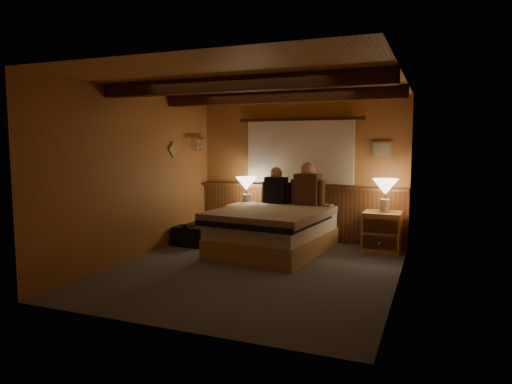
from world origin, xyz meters
The scene contains 19 objects.
floor centered at (0.00, 0.00, 0.00)m, with size 4.20×4.20×0.00m, color #585D69.
ceiling centered at (0.00, 0.00, 2.40)m, with size 4.20×4.20×0.00m, color tan.
wall_back centered at (0.00, 2.10, 1.20)m, with size 3.60×3.60×0.00m, color #B57941.
wall_left centered at (-1.80, 0.00, 1.20)m, with size 4.20×4.20×0.00m, color #B57941.
wall_right centered at (1.80, 0.00, 1.20)m, with size 4.20×4.20×0.00m, color #B57941.
wall_front centered at (0.00, -2.10, 1.20)m, with size 3.60×3.60×0.00m, color #B57941.
wainscot centered at (0.00, 2.04, 0.49)m, with size 3.60×0.23×0.94m.
curtain_window centered at (0.00, 2.03, 1.52)m, with size 2.18×0.09×1.11m.
ceiling_beams centered at (0.00, 0.15, 2.31)m, with size 3.60×1.65×0.16m.
coat_rail centered at (-1.72, 1.58, 1.67)m, with size 0.05×0.55×0.24m.
framed_print centered at (1.35, 2.08, 1.55)m, with size 0.30×0.04×0.25m.
bed centered at (-0.09, 0.98, 0.34)m, with size 1.70×2.09×0.66m.
nightstand_left centered at (-0.85, 1.73, 0.30)m, with size 0.58×0.53×0.60m.
nightstand_right centered at (1.44, 1.64, 0.31)m, with size 0.56×0.51×0.61m.
lamp_left centered at (-0.83, 1.69, 0.94)m, with size 0.37×0.37×0.48m.
lamp_right centered at (1.46, 1.68, 0.96)m, with size 0.38×0.38×0.50m.
person_left centered at (-0.28, 1.64, 0.91)m, with size 0.51×0.22×0.62m.
person_right centered at (0.26, 1.64, 0.95)m, with size 0.58×0.29×0.71m.
duffel_bag centered at (-1.48, 0.89, 0.16)m, with size 0.52×0.31×0.38m.
Camera 1 is at (2.19, -5.44, 1.63)m, focal length 32.00 mm.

